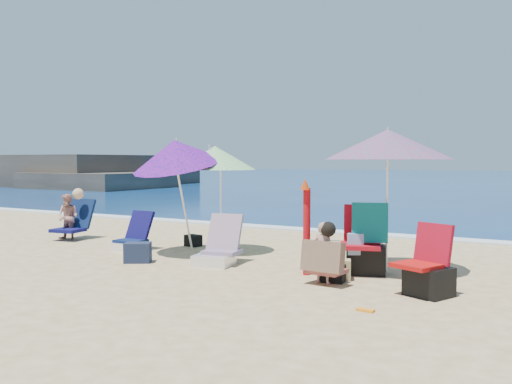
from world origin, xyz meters
The scene contains 18 objects.
ground centered at (0.00, 0.00, 0.00)m, with size 120.00×120.00×0.00m.
foam centered at (0.00, 5.10, 0.02)m, with size 120.00×0.50×0.04m.
headland centered at (-27.29, 19.73, 0.57)m, with size 20.50×11.50×2.60m.
umbrella_turquoise centered at (1.60, 1.39, 1.80)m, with size 2.03×2.03×2.04m.
umbrella_striped centered at (-1.44, 1.58, 1.62)m, with size 1.75×1.75×1.85m.
umbrella_blue centered at (-1.87, 1.07, 1.70)m, with size 1.70×1.76×2.07m.
furled_umbrella centered at (0.70, 0.65, 0.73)m, with size 0.16×0.18×1.33m.
chair_navy centered at (-2.82, 1.04, 0.18)m, with size 0.50×0.61×0.68m.
chair_rainbow centered at (-0.78, 0.69, 0.20)m, with size 0.66×0.82×0.75m.
camp_chair_left centered at (2.44, 0.27, 0.25)m, with size 0.72×0.67×0.84m.
camp_chair_right centered at (1.38, 1.13, 0.36)m, with size 0.72×0.80×1.00m.
person_center centered at (1.15, 0.22, 0.39)m, with size 0.56×0.49×0.80m.
person_left centered at (-4.84, 1.45, 0.46)m, with size 0.64×0.85×1.02m.
bag_navy_a centered at (-1.96, 0.21, 0.15)m, with size 0.48×0.45×0.31m.
bag_black_a centered at (-2.20, 1.97, 0.10)m, with size 0.32×0.26×0.21m.
bag_tan centered at (1.20, 0.59, 0.13)m, with size 0.37×0.32×0.27m.
bag_black_b centered at (1.20, 0.41, 0.11)m, with size 0.32×0.24×0.23m.
orange_item centered at (2.03, -0.75, 0.01)m, with size 0.19×0.10×0.03m.
Camera 1 is at (3.95, -6.33, 1.58)m, focal length 39.45 mm.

